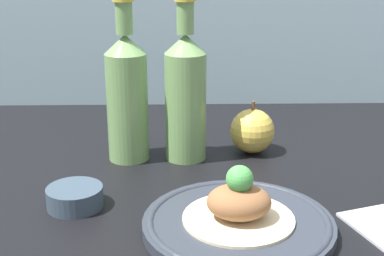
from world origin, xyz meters
TOP-DOWN VIEW (x-y plane):
  - ground_plane at (0.00, 0.00)cm, footprint 180.00×110.00cm
  - plate at (9.08, -8.20)cm, footprint 25.50×25.50cm
  - plated_food at (9.08, -8.20)cm, footprint 14.84×14.84cm
  - cider_bottle_left at (-7.58, 17.87)cm, footprint 7.17×7.17cm
  - cider_bottle_right at (2.46, 17.87)cm, footprint 7.17×7.17cm
  - apple at (14.59, 20.40)cm, footprint 8.09×8.09cm
  - dipping_bowl at (-13.78, -0.81)cm, footprint 8.13×8.13cm

SIDE VIEW (x-z plane):
  - ground_plane at x=0.00cm, z-range -4.00..0.00cm
  - plate at x=9.08cm, z-range 0.06..1.92cm
  - dipping_bowl at x=-13.78cm, z-range 0.00..3.01cm
  - plated_food at x=9.08cm, z-range 0.17..7.86cm
  - apple at x=14.59cm, z-range -0.77..8.87cm
  - cider_bottle_left at x=-7.58cm, z-range -2.54..25.99cm
  - cider_bottle_right at x=2.46cm, z-range -2.54..25.99cm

